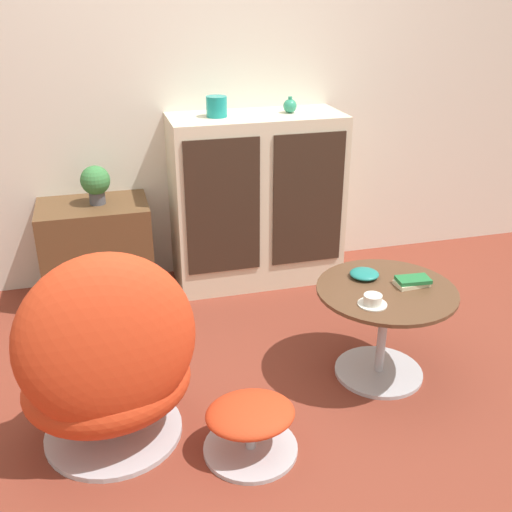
{
  "coord_description": "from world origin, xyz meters",
  "views": [
    {
      "loc": [
        -0.65,
        -2.12,
        1.79
      ],
      "look_at": [
        0.06,
        0.5,
        0.55
      ],
      "focal_mm": 42.0,
      "sensor_mm": 36.0,
      "label": 1
    }
  ],
  "objects": [
    {
      "name": "ground_plane",
      "position": [
        0.0,
        0.0,
        0.0
      ],
      "size": [
        12.0,
        12.0,
        0.0
      ],
      "primitive_type": "plane",
      "color": "brown"
    },
    {
      "name": "wall_back",
      "position": [
        0.0,
        1.6,
        1.3
      ],
      "size": [
        6.4,
        0.06,
        2.6
      ],
      "color": "silver",
      "rests_on": "ground_plane"
    },
    {
      "name": "sideboard",
      "position": [
        0.29,
        1.34,
        0.54
      ],
      "size": [
        1.05,
        0.46,
        1.08
      ],
      "color": "beige",
      "rests_on": "ground_plane"
    },
    {
      "name": "tv_console",
      "position": [
        -0.72,
        1.35,
        0.3
      ],
      "size": [
        0.65,
        0.44,
        0.6
      ],
      "color": "brown",
      "rests_on": "ground_plane"
    },
    {
      "name": "egg_chair",
      "position": [
        -0.7,
        -0.04,
        0.4
      ],
      "size": [
        0.78,
        0.73,
        0.92
      ],
      "color": "#B7B7BC",
      "rests_on": "ground_plane"
    },
    {
      "name": "ottoman",
      "position": [
        -0.16,
        -0.23,
        0.15
      ],
      "size": [
        0.4,
        0.4,
        0.24
      ],
      "color": "#B7B7BC",
      "rests_on": "ground_plane"
    },
    {
      "name": "coffee_table",
      "position": [
        0.6,
        0.13,
        0.32
      ],
      "size": [
        0.66,
        0.66,
        0.48
      ],
      "color": "#B7B7BC",
      "rests_on": "ground_plane"
    },
    {
      "name": "vase_leftmost",
      "position": [
        0.05,
        1.35,
        1.14
      ],
      "size": [
        0.12,
        0.12,
        0.12
      ],
      "color": "teal",
      "rests_on": "sideboard"
    },
    {
      "name": "vase_inner_left",
      "position": [
        0.5,
        1.35,
        1.12
      ],
      "size": [
        0.08,
        0.08,
        0.1
      ],
      "color": "#2D8E6B",
      "rests_on": "sideboard"
    },
    {
      "name": "potted_plant",
      "position": [
        -0.68,
        1.35,
        0.74
      ],
      "size": [
        0.17,
        0.17,
        0.23
      ],
      "color": "#4C4C51",
      "rests_on": "tv_console"
    },
    {
      "name": "teacup",
      "position": [
        0.46,
        0.01,
        0.5
      ],
      "size": [
        0.13,
        0.13,
        0.05
      ],
      "color": "silver",
      "rests_on": "coffee_table"
    },
    {
      "name": "book_stack",
      "position": [
        0.73,
        0.13,
        0.5
      ],
      "size": [
        0.17,
        0.1,
        0.04
      ],
      "color": "beige",
      "rests_on": "coffee_table"
    },
    {
      "name": "bowl",
      "position": [
        0.54,
        0.27,
        0.5
      ],
      "size": [
        0.14,
        0.14,
        0.04
      ],
      "color": "#1E7A70",
      "rests_on": "coffee_table"
    }
  ]
}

